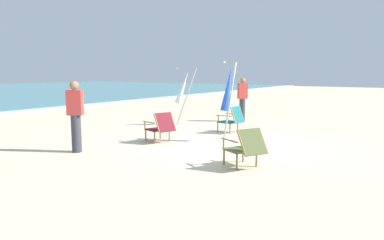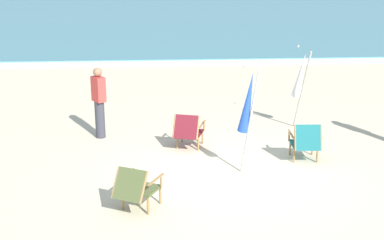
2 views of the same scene
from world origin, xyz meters
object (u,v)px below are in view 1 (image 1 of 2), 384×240
Objects in this scene: person_near_chairs at (242,99)px; beach_chair_back_right at (246,146)px; umbrella_furled_white at (183,88)px; umbrella_furled_blue at (228,90)px; beach_chair_front_left at (232,119)px; beach_chair_front_right at (161,126)px; person_by_waterline at (76,116)px.

beach_chair_back_right is at bearing -153.95° from person_near_chairs.
umbrella_furled_blue is (-1.69, -2.62, 0.07)m from umbrella_furled_white.
beach_chair_front_left is at bearing 30.87° from beach_chair_back_right.
umbrella_furled_blue is at bearing 35.73° from beach_chair_back_right.
beach_chair_front_left is 0.41× the size of umbrella_furled_white.
person_near_chairs is at bearing -32.98° from umbrella_furled_white.
beach_chair_front_right is 3.07m from beach_chair_back_right.
beach_chair_front_left is 0.39× the size of umbrella_furled_blue.
umbrella_furled_blue is 3.82m from person_by_waterline.
person_near_chairs is at bearing -8.45° from person_by_waterline.
beach_chair_front_left is at bearing -161.39° from person_near_chairs.
person_by_waterline reaches higher than beach_chair_back_right.
umbrella_furled_white reaches higher than beach_chair_front_right.
person_by_waterline is (-1.96, 0.90, 0.41)m from beach_chair_front_right.
beach_chair_back_right is (-1.02, -2.89, -0.00)m from beach_chair_front_right.
person_near_chairs reaches higher than beach_chair_back_right.
person_by_waterline is at bearing 171.55° from person_near_chairs.
beach_chair_front_left is (2.32, -0.90, 0.01)m from beach_chair_front_right.
beach_chair_front_right is 4.73m from person_near_chairs.
person_near_chairs reaches higher than beach_chair_front_right.
umbrella_furled_blue is at bearing -122.87° from umbrella_furled_white.
beach_chair_front_right is at bearing -24.56° from person_by_waterline.
beach_chair_front_right is 0.54× the size of person_by_waterline.
umbrella_furled_white is 2.42m from person_near_chairs.
umbrella_furled_white reaches higher than beach_chair_front_left.
umbrella_furled_blue is 1.29× the size of person_near_chairs.
person_near_chairs is (2.39, 0.81, 0.41)m from beach_chair_front_left.
beach_chair_front_left reaches higher than beach_chair_front_right.
umbrella_furled_blue is 1.29× the size of person_by_waterline.
beach_chair_back_right is 3.93m from person_by_waterline.
beach_chair_front_left is 0.50× the size of person_near_chairs.
beach_chair_front_left is 3.88m from beach_chair_back_right.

